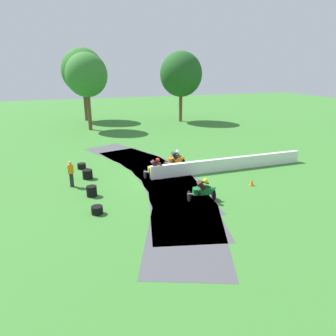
# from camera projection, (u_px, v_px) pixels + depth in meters

# --- Properties ---
(ground_plane) EXTENTS (120.00, 120.00, 0.00)m
(ground_plane) POSITION_uv_depth(u_px,v_px,m) (165.00, 178.00, 20.58)
(ground_plane) COLOR #38752D
(track_asphalt) EXTENTS (6.51, 21.91, 0.01)m
(track_asphalt) POSITION_uv_depth(u_px,v_px,m) (156.00, 179.00, 20.39)
(track_asphalt) COLOR #47474C
(track_asphalt) RESTS_ON ground
(safety_barrier) EXTENTS (11.86, 0.39, 0.90)m
(safety_barrier) POSITION_uv_depth(u_px,v_px,m) (230.00, 164.00, 22.05)
(safety_barrier) COLOR white
(safety_barrier) RESTS_ON ground
(motorcycle_lead_green) EXTENTS (1.71, 0.98, 1.43)m
(motorcycle_lead_green) POSITION_uv_depth(u_px,v_px,m) (203.00, 190.00, 16.79)
(motorcycle_lead_green) COLOR black
(motorcycle_lead_green) RESTS_ON ground
(motorcycle_chase_yellow) EXTENTS (1.69, 0.74, 1.42)m
(motorcycle_chase_yellow) POSITION_uv_depth(u_px,v_px,m) (157.00, 168.00, 20.38)
(motorcycle_chase_yellow) COLOR black
(motorcycle_chase_yellow) RESTS_ON ground
(motorcycle_trailing_orange) EXTENTS (1.68, 0.80, 1.43)m
(motorcycle_trailing_orange) POSITION_uv_depth(u_px,v_px,m) (176.00, 159.00, 22.49)
(motorcycle_trailing_orange) COLOR black
(motorcycle_trailing_orange) RESTS_ON ground
(tire_stack_near) EXTENTS (0.58, 0.58, 0.40)m
(tire_stack_near) POSITION_uv_depth(u_px,v_px,m) (97.00, 210.00, 15.42)
(tire_stack_near) COLOR black
(tire_stack_near) RESTS_ON ground
(tire_stack_mid_a) EXTENTS (0.59, 0.59, 0.60)m
(tire_stack_mid_a) POSITION_uv_depth(u_px,v_px,m) (92.00, 191.00, 17.53)
(tire_stack_mid_a) COLOR black
(tire_stack_mid_a) RESTS_ON ground
(tire_stack_mid_b) EXTENTS (0.65, 0.65, 0.60)m
(tire_stack_mid_b) POSITION_uv_depth(u_px,v_px,m) (88.00, 174.00, 20.32)
(tire_stack_mid_b) COLOR black
(tire_stack_mid_b) RESTS_ON ground
(tire_stack_far) EXTENTS (0.60, 0.60, 0.40)m
(tire_stack_far) POSITION_uv_depth(u_px,v_px,m) (82.00, 166.00, 22.36)
(tire_stack_far) COLOR black
(tire_stack_far) RESTS_ON ground
(track_marshal) EXTENTS (0.34, 0.24, 1.63)m
(track_marshal) POSITION_uv_depth(u_px,v_px,m) (71.00, 174.00, 18.79)
(track_marshal) COLOR #232328
(track_marshal) RESTS_ON ground
(traffic_cone) EXTENTS (0.28, 0.28, 0.44)m
(traffic_cone) POSITION_uv_depth(u_px,v_px,m) (252.00, 182.00, 19.13)
(traffic_cone) COLOR orange
(traffic_cone) RESTS_ON ground
(tree_far_left) EXTENTS (5.57, 5.57, 9.16)m
(tree_far_left) POSITION_uv_depth(u_px,v_px,m) (181.00, 74.00, 40.73)
(tree_far_left) COLOR brown
(tree_far_left) RESTS_ON ground
(tree_far_right) EXTENTS (4.71, 4.71, 8.74)m
(tree_far_right) POSITION_uv_depth(u_px,v_px,m) (86.00, 75.00, 34.80)
(tree_far_right) COLOR brown
(tree_far_right) RESTS_ON ground
(tree_mid_rise) EXTENTS (5.63, 5.63, 9.63)m
(tree_mid_rise) POSITION_uv_depth(u_px,v_px,m) (83.00, 71.00, 41.30)
(tree_mid_rise) COLOR brown
(tree_mid_rise) RESTS_ON ground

